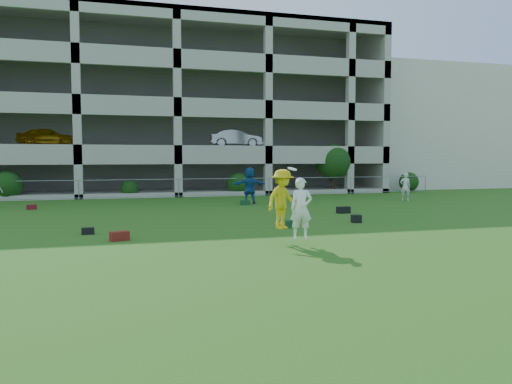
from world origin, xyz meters
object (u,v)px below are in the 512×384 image
object	(u,v)px
crate_d	(356,219)
frisbee_contest	(287,201)
bystander_e	(405,187)
parking_garage	(164,113)
stucco_building	(415,131)
bystander_d	(249,185)

from	to	relation	value
crate_d	frisbee_contest	distance (m)	5.76
bystander_e	frisbee_contest	size ratio (longest dim) A/B	0.80
bystander_e	parking_garage	bearing A→B (deg)	-30.19
stucco_building	frisbee_contest	bearing A→B (deg)	-129.22
bystander_d	parking_garage	size ratio (longest dim) A/B	0.07
stucco_building	parking_garage	distance (m)	23.03
parking_garage	stucco_building	bearing A→B (deg)	0.75
stucco_building	bystander_d	distance (m)	24.91
parking_garage	bystander_e	bearing A→B (deg)	-49.91
stucco_building	bystander_e	xyz separation A→B (m)	(-10.55, -15.10, -4.18)
bystander_e	parking_garage	distance (m)	20.03
bystander_d	crate_d	size ratio (longest dim) A/B	5.72
bystander_e	parking_garage	xyz separation A→B (m)	(-12.46, 14.80, 5.19)
bystander_d	bystander_e	bearing A→B (deg)	175.62
bystander_e	frisbee_contest	world-z (taller)	frisbee_contest
frisbee_contest	bystander_d	bearing A→B (deg)	79.97
stucco_building	crate_d	xyz separation A→B (m)	(-17.85, -23.21, -4.85)
crate_d	frisbee_contest	bearing A→B (deg)	-137.77
stucco_building	bystander_e	size ratio (longest dim) A/B	9.75
bystander_d	parking_garage	distance (m)	15.42
parking_garage	frisbee_contest	bearing A→B (deg)	-87.92
stucco_building	bystander_d	world-z (taller)	stucco_building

